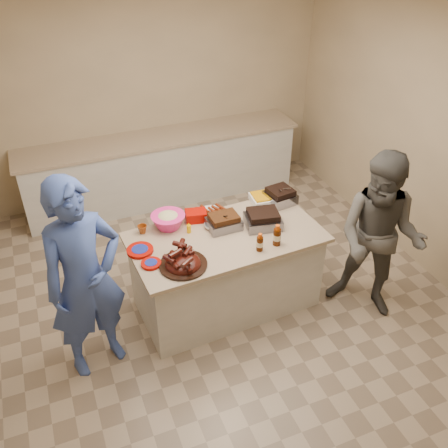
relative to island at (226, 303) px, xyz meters
name	(u,v)px	position (x,y,z in m)	size (l,w,h in m)	color
room	(225,301)	(0.00, 0.03, 0.00)	(4.50, 5.00, 2.70)	tan
back_counter	(162,168)	(0.00, 2.23, 0.45)	(3.60, 0.64, 0.90)	beige
island	(226,303)	(0.00, 0.00, 0.00)	(1.78, 0.94, 0.84)	beige
rib_platter	(183,266)	(-0.50, -0.27, 0.84)	(0.42, 0.42, 0.17)	#44110B
pulled_pork_tray	(224,228)	(0.03, 0.13, 0.84)	(0.31, 0.23, 0.09)	#47230F
brisket_tray	(263,226)	(0.39, 0.02, 0.84)	(0.33, 0.27, 0.10)	black
roasting_pan	(280,202)	(0.73, 0.34, 0.84)	(0.27, 0.27, 0.11)	gray
coleslaw_bowl	(169,227)	(-0.45, 0.34, 0.84)	(0.33, 0.33, 0.22)	#EA2A86
sausage_plate	(213,215)	(0.01, 0.37, 0.84)	(0.32, 0.32, 0.05)	silver
mac_cheese_dish	(267,201)	(0.62, 0.41, 0.84)	(0.33, 0.24, 0.09)	#E19C07
bbq_bottle_a	(259,250)	(0.19, -0.31, 0.84)	(0.06, 0.06, 0.18)	#3D1602
bbq_bottle_b	(276,244)	(0.37, -0.29, 0.84)	(0.07, 0.07, 0.21)	#3D1602
mustard_bottle	(189,232)	(-0.30, 0.18, 0.84)	(0.04, 0.04, 0.11)	#F9BD00
sauce_bowl	(212,228)	(-0.08, 0.17, 0.84)	(0.14, 0.04, 0.14)	silver
plate_stack_large	(140,252)	(-0.80, 0.06, 0.84)	(0.24, 0.24, 0.03)	#9D0700
plate_stack_small	(151,265)	(-0.75, -0.15, 0.84)	(0.17, 0.17, 0.02)	#9D0700
plastic_cup	(143,233)	(-0.70, 0.33, 0.84)	(0.09, 0.08, 0.09)	#853A0F
basket_stack	(196,220)	(-0.17, 0.35, 0.84)	(0.20, 0.15, 0.10)	#9D0700
guest_blue	(101,358)	(-1.31, -0.25, 0.00)	(0.67, 1.84, 0.44)	#3A54A2
guest_gray	(365,306)	(1.29, -0.57, 0.00)	(0.82, 1.69, 0.64)	#52504A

